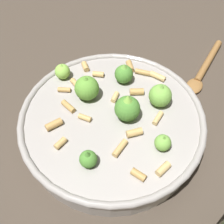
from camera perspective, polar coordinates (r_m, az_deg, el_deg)
The scene contains 3 objects.
ground_plane at distance 0.53m, azimuth 0.00°, elevation -4.37°, with size 2.40×2.40×0.00m, color #42382D.
cooking_pan at distance 0.50m, azimuth 0.06°, elevation -1.95°, with size 0.34×0.34×0.11m.
wooden_spoon at distance 0.68m, azimuth 19.24°, elevation 8.75°, with size 0.16×0.17×0.02m.
Camera 1 is at (-0.05, -0.29, 0.44)m, focal length 42.26 mm.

